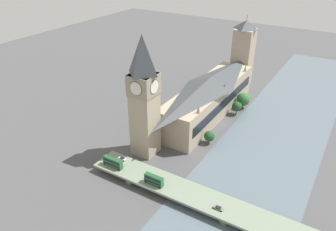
% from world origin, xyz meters
% --- Properties ---
extents(ground_plane, '(600.00, 600.00, 0.00)m').
position_xyz_m(ground_plane, '(0.00, 0.00, 0.00)').
color(ground_plane, '#4C4C4F').
extents(river_water, '(57.76, 360.00, 0.30)m').
position_xyz_m(river_water, '(-34.88, 0.00, 0.15)').
color(river_water, slate).
rests_on(river_water, ground_plane).
extents(parliament_hall, '(24.29, 103.02, 27.71)m').
position_xyz_m(parliament_hall, '(14.92, -8.00, 13.76)').
color(parliament_hall, tan).
rests_on(parliament_hall, ground_plane).
extents(clock_tower, '(13.95, 13.95, 69.31)m').
position_xyz_m(clock_tower, '(25.67, 53.87, 36.28)').
color(clock_tower, tan).
rests_on(clock_tower, ground_plane).
extents(victoria_tower, '(15.07, 15.07, 57.79)m').
position_xyz_m(victoria_tower, '(14.97, -71.05, 26.90)').
color(victoria_tower, tan).
rests_on(victoria_tower, ground_plane).
extents(road_bridge, '(147.52, 15.49, 4.34)m').
position_xyz_m(road_bridge, '(-34.88, 75.97, 3.48)').
color(road_bridge, '#5D6A59').
rests_on(road_bridge, ground_plane).
extents(double_decker_bus_lead, '(11.59, 2.58, 5.06)m').
position_xyz_m(double_decker_bus_lead, '(29.01, 79.11, 7.13)').
color(double_decker_bus_lead, '#235B33').
rests_on(double_decker_bus_lead, road_bridge).
extents(double_decker_bus_mid, '(10.04, 2.54, 5.11)m').
position_xyz_m(double_decker_bus_mid, '(2.85, 79.75, 7.16)').
color(double_decker_bus_mid, '#235B33').
rests_on(double_decker_bus_mid, road_bridge).
extents(car_northbound_tail, '(4.63, 1.80, 1.23)m').
position_xyz_m(car_northbound_tail, '(-30.68, 78.83, 4.97)').
color(car_northbound_tail, slate).
rests_on(car_northbound_tail, road_bridge).
extents(car_southbound_mid, '(4.49, 1.76, 1.45)m').
position_xyz_m(car_southbound_mid, '(28.67, 72.07, 5.06)').
color(car_southbound_mid, silver).
rests_on(car_southbound_mid, road_bridge).
extents(tree_embankment_near, '(6.83, 6.83, 9.62)m').
position_xyz_m(tree_embankment_near, '(-2.46, -17.39, 6.18)').
color(tree_embankment_near, brown).
rests_on(tree_embankment_near, ground_plane).
extents(tree_embankment_mid, '(9.66, 9.66, 11.58)m').
position_xyz_m(tree_embankment_mid, '(-2.56, -29.64, 6.74)').
color(tree_embankment_mid, brown).
rests_on(tree_embankment_mid, ground_plane).
extents(tree_embankment_far, '(6.46, 6.46, 8.19)m').
position_xyz_m(tree_embankment_far, '(-1.83, 26.42, 4.94)').
color(tree_embankment_far, brown).
rests_on(tree_embankment_far, ground_plane).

